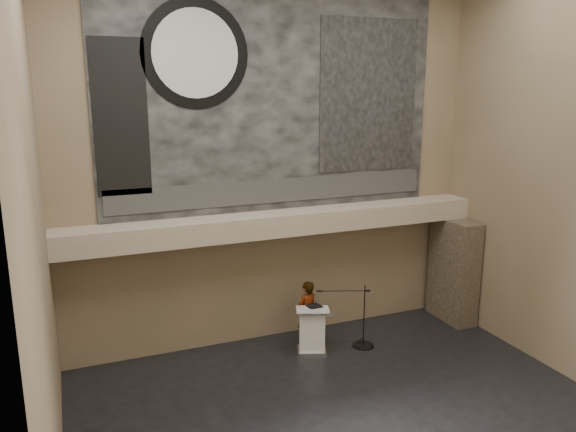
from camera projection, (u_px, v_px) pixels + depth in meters
name	position (u px, v px, depth m)	size (l,w,h in m)	color
floor	(353.00, 420.00, 10.40)	(10.00, 10.00, 0.00)	black
wall_back	(275.00, 165.00, 13.03)	(10.00, 0.02, 8.50)	#776A4B
wall_front	(549.00, 265.00, 5.82)	(10.00, 0.02, 8.50)	#776A4B
wall_left	(35.00, 222.00, 7.59)	(0.02, 8.00, 8.50)	#776A4B
soffit	(281.00, 223.00, 12.97)	(10.00, 0.80, 0.50)	tan
sprinkler_left	(215.00, 242.00, 12.40)	(0.04, 0.04, 0.06)	#B2893D
sprinkler_right	(355.00, 227.00, 13.69)	(0.04, 0.04, 0.06)	#B2893D
banner	(275.00, 101.00, 12.67)	(8.00, 0.05, 5.00)	black
banner_text_strip	(276.00, 191.00, 13.11)	(7.76, 0.02, 0.55)	#303030
banner_clock_rim	(195.00, 54.00, 11.75)	(2.30, 2.30, 0.02)	black
banner_clock_face	(196.00, 54.00, 11.73)	(1.84, 1.84, 0.02)	silver
banner_building_print	(369.00, 96.00, 13.49)	(2.60, 0.02, 3.60)	black
banner_brick_print	(121.00, 118.00, 11.46)	(1.10, 0.02, 3.20)	black
stone_pier	(454.00, 270.00, 14.64)	(0.60, 1.40, 2.70)	#403527
lectern	(312.00, 330.00, 12.92)	(0.88, 0.76, 1.14)	silver
binder	(314.00, 306.00, 12.84)	(0.31, 0.25, 0.04)	black
papers	(310.00, 308.00, 12.76)	(0.23, 0.32, 0.01)	white
speaker_person	(307.00, 313.00, 13.25)	(0.58, 0.38, 1.59)	silver
mic_stand	(362.00, 337.00, 13.32)	(1.31, 0.66, 1.53)	black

